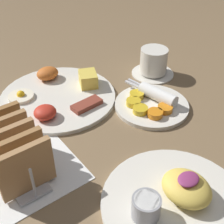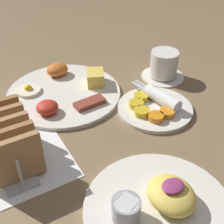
{
  "view_description": "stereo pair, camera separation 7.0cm",
  "coord_description": "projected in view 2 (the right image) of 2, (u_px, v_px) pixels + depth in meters",
  "views": [
    {
      "loc": [
        -0.29,
        -0.4,
        0.46
      ],
      "look_at": [
        0.04,
        0.05,
        0.03
      ],
      "focal_mm": 50.0,
      "sensor_mm": 36.0,
      "label": 1
    },
    {
      "loc": [
        -0.23,
        -0.44,
        0.46
      ],
      "look_at": [
        0.04,
        0.05,
        0.03
      ],
      "focal_mm": 50.0,
      "sensor_mm": 36.0,
      "label": 2
    }
  ],
  "objects": [
    {
      "name": "ground_plane",
      "position": [
        106.0,
        142.0,
        0.67
      ],
      "size": [
        3.0,
        3.0,
        0.0
      ],
      "primitive_type": "plane",
      "color": "brown"
    },
    {
      "name": "plate_foreground",
      "position": [
        159.0,
        206.0,
        0.52
      ],
      "size": [
        0.26,
        0.26,
        0.06
      ],
      "color": "silver",
      "rests_on": "ground_plane"
    },
    {
      "name": "plate_condiments",
      "position": [
        155.0,
        106.0,
        0.75
      ],
      "size": [
        0.18,
        0.19,
        0.04
      ],
      "color": "silver",
      "rests_on": "ground_plane"
    },
    {
      "name": "toast_rack",
      "position": [
        6.0,
        142.0,
        0.59
      ],
      "size": [
        0.1,
        0.18,
        0.1
      ],
      "color": "#B7B7BC",
      "rests_on": "ground_plane"
    },
    {
      "name": "napkin_flat",
      "position": [
        11.0,
        160.0,
        0.62
      ],
      "size": [
        0.22,
        0.22,
        0.0
      ],
      "color": "white",
      "rests_on": "ground_plane"
    },
    {
      "name": "coffee_cup",
      "position": [
        164.0,
        66.0,
        0.86
      ],
      "size": [
        0.12,
        0.12,
        0.08
      ],
      "color": "silver",
      "rests_on": "ground_plane"
    },
    {
      "name": "plate_breakfast",
      "position": [
        64.0,
        91.0,
        0.81
      ],
      "size": [
        0.29,
        0.29,
        0.05
      ],
      "color": "silver",
      "rests_on": "ground_plane"
    }
  ]
}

